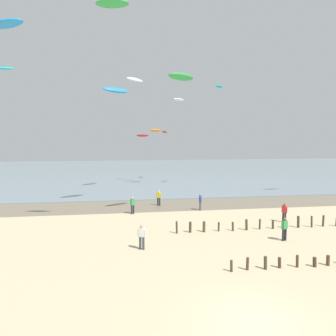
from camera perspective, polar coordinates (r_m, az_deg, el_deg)
The scene contains 21 objects.
ground_plane at distance 14.16m, azimuth 16.10°, elevation -26.06°, with size 160.00×160.00×0.00m, color #C6B58C.
wet_sand_strip at distance 34.51m, azimuth 0.48°, elevation -6.92°, with size 120.00×6.16×0.01m, color #7A6D59.
sea at distance 71.96m, azimuth -4.17°, elevation -0.48°, with size 160.00×70.00×0.10m, color gray.
groyne_mid at distance 27.35m, azimuth 20.52°, elevation -9.65°, with size 17.43×0.37×0.98m.
person_mid_beach at distance 20.93m, azimuth -4.92°, elevation -12.53°, with size 0.53×0.34×1.71m.
person_by_waterline at distance 30.54m, azimuth -6.63°, elevation -6.82°, with size 0.50×0.37×1.71m.
person_left_flank at distance 24.09m, azimuth 20.91°, elevation -10.46°, with size 0.55×0.30×1.71m.
person_right_flank at distance 34.11m, azimuth -1.74°, elevation -5.50°, with size 0.51×0.36×1.71m.
person_far_down_beach at distance 29.29m, azimuth 20.88°, elevation -7.66°, with size 0.35×0.52×1.71m.
person_trailing_behind at distance 32.04m, azimuth 6.04°, elevation -6.24°, with size 0.24×0.57×1.71m.
kite_aloft_0 at distance 47.02m, azimuth 9.48°, elevation 14.76°, with size 2.06×0.66×0.33m, color #19B2B7.
kite_aloft_1 at distance 28.81m, azimuth 2.45°, elevation 16.63°, with size 2.91×0.93×0.47m, color green.
kite_aloft_2 at distance 25.48m, azimuth -10.36°, elevation 27.95°, with size 2.44×0.78×0.39m, color green.
kite_aloft_3 at distance 48.79m, azimuth -28.03°, elevation 16.10°, with size 2.24×0.72×0.36m, color #19B2B7.
kite_aloft_5 at distance 28.16m, azimuth -28.00°, elevation 22.66°, with size 3.36×1.08×0.54m, color #2384D1.
kite_aloft_6 at distance 52.19m, azimuth -4.78°, elevation 6.07°, with size 2.15×0.69×0.34m, color red.
kite_aloft_8 at distance 54.39m, azimuth -0.63°, elevation 6.74°, with size 2.18×0.70×0.35m, color red.
kite_aloft_9 at distance 43.40m, azimuth -6.19°, elevation 16.06°, with size 2.98×0.95×0.48m, color white.
kite_aloft_10 at distance 33.92m, azimuth -9.73°, elevation 14.12°, with size 3.07×0.98×0.49m, color #2384D1.
kite_aloft_11 at distance 49.23m, azimuth -2.35°, elevation 7.03°, with size 2.25×0.72×0.36m, color orange.
kite_aloft_12 at distance 46.38m, azimuth 1.99°, elevation 12.62°, with size 2.39×0.77×0.38m, color white.
Camera 1 is at (-5.17, -10.96, 7.34)m, focal length 32.68 mm.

